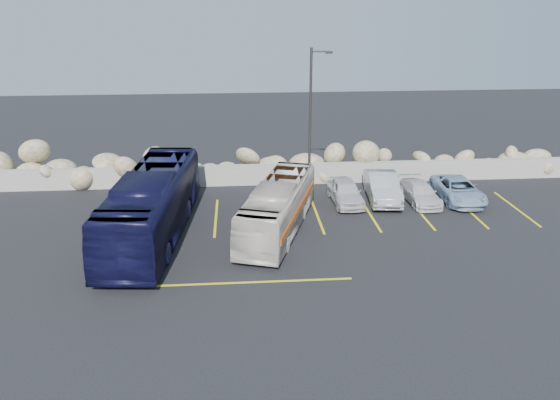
{
  "coord_description": "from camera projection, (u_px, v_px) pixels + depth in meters",
  "views": [
    {
      "loc": [
        -1.3,
        -18.48,
        10.34
      ],
      "look_at": [
        0.48,
        4.0,
        1.95
      ],
      "focal_mm": 35.0,
      "sensor_mm": 36.0,
      "label": 1
    }
  ],
  "objects": [
    {
      "name": "car_c",
      "position": [
        420.0,
        193.0,
        29.15
      ],
      "size": [
        1.64,
        3.73,
        1.06
      ],
      "primitive_type": "imported",
      "rotation": [
        0.0,
        0.0,
        0.04
      ],
      "color": "silver",
      "rests_on": "ground"
    },
    {
      "name": "vintage_bus",
      "position": [
        278.0,
        207.0,
        25.42
      ],
      "size": [
        4.45,
        8.67,
        2.36
      ],
      "primitive_type": "imported",
      "rotation": [
        0.0,
        0.0,
        -0.31
      ],
      "color": "silver",
      "rests_on": "ground"
    },
    {
      "name": "car_b",
      "position": [
        382.0,
        187.0,
        29.45
      ],
      "size": [
        1.97,
        4.58,
        1.47
      ],
      "primitive_type": "imported",
      "rotation": [
        0.0,
        0.0,
        -0.09
      ],
      "color": "#A9A9AD",
      "rests_on": "ground"
    },
    {
      "name": "parking_lines",
      "position": [
        363.0,
        224.0,
        26.51
      ],
      "size": [
        18.16,
        9.36,
        0.01
      ],
      "color": "gold",
      "rests_on": "ground"
    },
    {
      "name": "seawall",
      "position": [
        261.0,
        174.0,
        31.97
      ],
      "size": [
        60.0,
        0.4,
        1.2
      ],
      "primitive_type": "cube",
      "color": "gray",
      "rests_on": "ground"
    },
    {
      "name": "tour_coach",
      "position": [
        152.0,
        205.0,
        24.72
      ],
      "size": [
        3.55,
        11.13,
        3.05
      ],
      "primitive_type": "imported",
      "rotation": [
        0.0,
        0.0,
        -0.09
      ],
      "color": "black",
      "rests_on": "ground"
    },
    {
      "name": "riprap_pile",
      "position": [
        260.0,
        157.0,
        32.85
      ],
      "size": [
        54.0,
        2.8,
        2.6
      ],
      "primitive_type": null,
      "color": "#877758",
      "rests_on": "ground"
    },
    {
      "name": "lamppost",
      "position": [
        311.0,
        121.0,
        28.53
      ],
      "size": [
        1.14,
        0.18,
        8.0
      ],
      "color": "#2D2A28",
      "rests_on": "ground"
    },
    {
      "name": "car_d",
      "position": [
        458.0,
        190.0,
        29.4
      ],
      "size": [
        2.04,
        4.34,
        1.2
      ],
      "primitive_type": "imported",
      "rotation": [
        0.0,
        0.0,
        -0.01
      ],
      "color": "#88A3C1",
      "rests_on": "ground"
    },
    {
      "name": "ground",
      "position": [
        276.0,
        284.0,
        20.97
      ],
      "size": [
        90.0,
        90.0,
        0.0
      ],
      "primitive_type": "plane",
      "color": "black",
      "rests_on": "ground"
    },
    {
      "name": "car_a",
      "position": [
        346.0,
        192.0,
        29.02
      ],
      "size": [
        1.62,
        3.79,
        1.27
      ],
      "primitive_type": "imported",
      "rotation": [
        0.0,
        0.0,
        0.03
      ],
      "color": "silver",
      "rests_on": "ground"
    }
  ]
}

